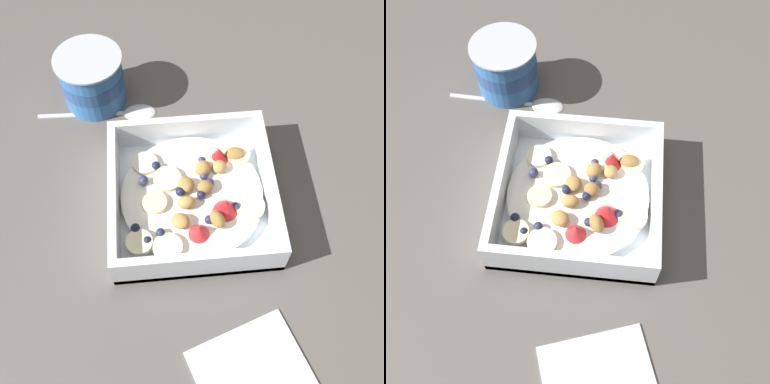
% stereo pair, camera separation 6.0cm
% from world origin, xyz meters
% --- Properties ---
extents(ground_plane, '(2.40, 2.40, 0.00)m').
position_xyz_m(ground_plane, '(0.00, 0.00, 0.00)').
color(ground_plane, '#56514C').
extents(fruit_bowl, '(0.20, 0.20, 0.06)m').
position_xyz_m(fruit_bowl, '(0.01, 0.02, 0.02)').
color(fruit_bowl, white).
rests_on(fruit_bowl, ground).
extents(spoon, '(0.03, 0.17, 0.01)m').
position_xyz_m(spoon, '(0.17, 0.11, 0.00)').
color(spoon, silver).
rests_on(spoon, ground).
extents(yogurt_cup, '(0.10, 0.10, 0.08)m').
position_xyz_m(yogurt_cup, '(0.20, 0.14, 0.04)').
color(yogurt_cup, '#3370B7').
rests_on(yogurt_cup, ground).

